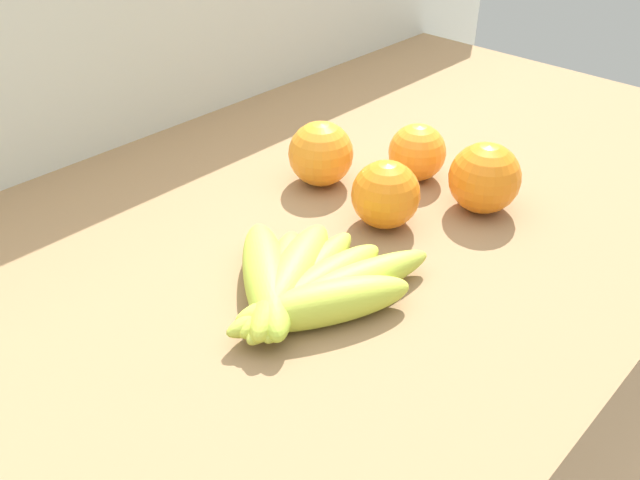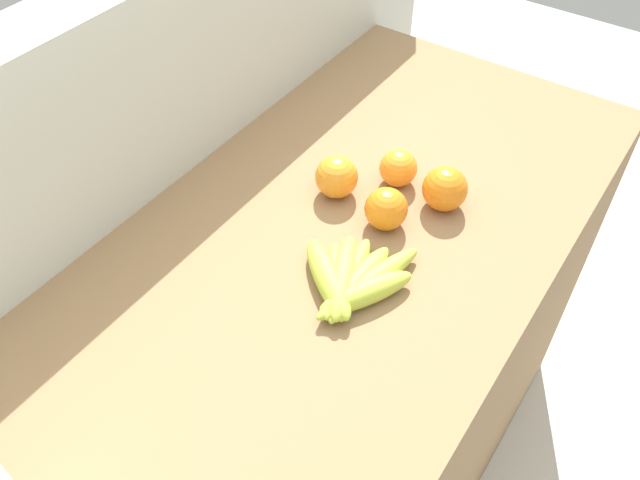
{
  "view_description": "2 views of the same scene",
  "coord_description": "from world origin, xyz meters",
  "px_view_note": "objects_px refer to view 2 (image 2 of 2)",
  "views": [
    {
      "loc": [
        -0.37,
        -0.41,
        1.33
      ],
      "look_at": [
        0.01,
        -0.06,
        0.98
      ],
      "focal_mm": 37.24,
      "sensor_mm": 36.0,
      "label": 1
    },
    {
      "loc": [
        -0.6,
        -0.41,
        1.74
      ],
      "look_at": [
        -0.04,
        -0.03,
        1.04
      ],
      "focal_mm": 37.03,
      "sensor_mm": 36.0,
      "label": 2
    }
  ],
  "objects_px": {
    "orange_far_right": "(386,209)",
    "orange_back_right": "(445,189)",
    "orange_back_left": "(398,168)",
    "orange_right": "(337,177)",
    "banana_bunch": "(350,282)"
  },
  "relations": [
    {
      "from": "orange_back_right",
      "to": "orange_far_right",
      "type": "bearing_deg",
      "value": 149.0
    },
    {
      "from": "orange_far_right",
      "to": "banana_bunch",
      "type": "bearing_deg",
      "value": -169.67
    },
    {
      "from": "banana_bunch",
      "to": "orange_back_right",
      "type": "height_order",
      "value": "orange_back_right"
    },
    {
      "from": "orange_right",
      "to": "orange_back_left",
      "type": "height_order",
      "value": "orange_right"
    },
    {
      "from": "orange_right",
      "to": "banana_bunch",
      "type": "bearing_deg",
      "value": -141.32
    },
    {
      "from": "banana_bunch",
      "to": "orange_back_left",
      "type": "relative_size",
      "value": 3.15
    },
    {
      "from": "orange_right",
      "to": "orange_far_right",
      "type": "bearing_deg",
      "value": -100.22
    },
    {
      "from": "banana_bunch",
      "to": "orange_far_right",
      "type": "distance_m",
      "value": 0.16
    },
    {
      "from": "banana_bunch",
      "to": "orange_far_right",
      "type": "xyz_separation_m",
      "value": [
        0.16,
        0.03,
        0.02
      ]
    },
    {
      "from": "orange_back_left",
      "to": "orange_back_right",
      "type": "relative_size",
      "value": 0.87
    },
    {
      "from": "orange_right",
      "to": "orange_back_right",
      "type": "relative_size",
      "value": 0.97
    },
    {
      "from": "orange_right",
      "to": "orange_back_left",
      "type": "xyz_separation_m",
      "value": [
        0.09,
        -0.08,
        -0.0
      ]
    },
    {
      "from": "orange_back_left",
      "to": "orange_back_right",
      "type": "height_order",
      "value": "orange_back_right"
    },
    {
      "from": "orange_right",
      "to": "orange_back_right",
      "type": "bearing_deg",
      "value": -65.57
    },
    {
      "from": "orange_far_right",
      "to": "orange_back_right",
      "type": "distance_m",
      "value": 0.12
    }
  ]
}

